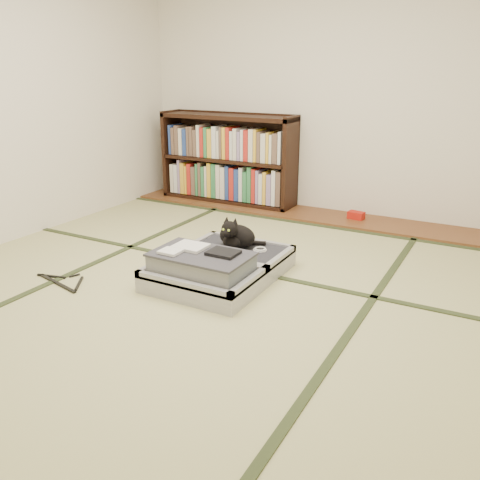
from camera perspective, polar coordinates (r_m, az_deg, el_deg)
The scene contains 10 objects.
floor at distance 3.39m, azimuth -3.60°, elevation -5.55°, with size 4.50×4.50×0.00m, color #C0BB80.
wood_strip at distance 5.09m, azimuth 8.46°, elevation 2.80°, with size 4.00×0.50×0.02m, color brown.
red_item at distance 4.99m, azimuth 12.91°, elevation 2.73°, with size 0.15×0.09×0.07m, color #AF180E.
room_shell at distance 3.09m, azimuth -4.18°, elevation 19.98°, with size 4.50×4.50×4.50m.
tatami_borders at distance 3.78m, azimuth 0.38°, elevation -2.79°, with size 4.00×4.50×0.01m.
bookcase at distance 5.48m, azimuth -1.38°, elevation 8.88°, with size 1.49×0.34×0.96m.
suitcase at distance 3.49m, azimuth -2.56°, elevation -3.01°, with size 0.72×0.96×0.28m.
cat at distance 3.69m, azimuth -0.49°, elevation 0.47°, with size 0.32×0.32×0.26m.
cable_coil at distance 3.67m, azimuth 2.25°, elevation -1.08°, with size 0.10×0.10×0.02m.
hanger at distance 3.69m, azimuth -19.41°, elevation -4.41°, with size 0.46×0.25×0.01m.
Camera 1 is at (1.66, -2.60, 1.40)m, focal length 38.00 mm.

